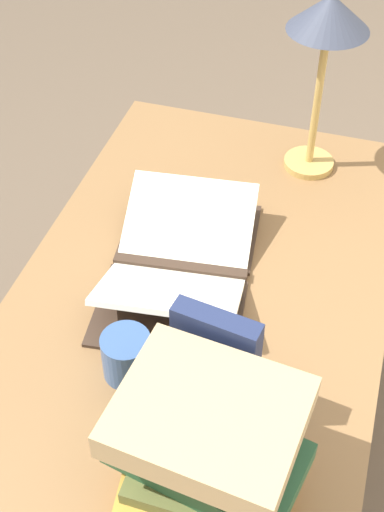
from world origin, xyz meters
The scene contains 7 objects.
ground_plane centered at (0.00, 0.00, 0.00)m, with size 12.00×12.00×0.00m, color brown.
reading_desk centered at (0.00, 0.00, 0.63)m, with size 1.31×0.75×0.73m.
open_book centered at (-0.07, -0.06, 0.76)m, with size 0.49×0.34×0.10m.
book_stack_tall centered at (0.38, 0.13, 0.85)m, with size 0.25×0.31×0.22m.
book_standing_upright centered at (0.23, 0.10, 0.85)m, with size 0.06×0.15×0.24m.
reading_lamp centered at (-0.51, 0.13, 1.09)m, with size 0.18×0.18×0.43m.
coffee_mug centered at (0.21, -0.07, 0.78)m, with size 0.10×0.10×0.09m.
Camera 1 is at (0.92, 0.27, 1.80)m, focal length 50.00 mm.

